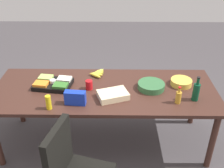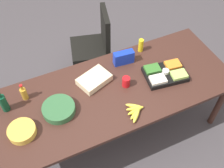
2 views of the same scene
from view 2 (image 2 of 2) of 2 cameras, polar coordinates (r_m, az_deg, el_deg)
The scene contains 13 objects.
ground_plane at distance 3.35m, azimuth -0.32°, elevation -9.88°, with size 10.00×10.00×0.00m, color #454144.
conference_table at distance 2.75m, azimuth -0.39°, elevation -2.38°, with size 2.58×0.98×0.80m.
office_chair at distance 3.67m, azimuth -3.84°, elevation 6.83°, with size 0.59×0.59×1.00m.
wine_bottle at distance 2.67m, azimuth -22.06°, elevation -3.68°, with size 0.08×0.08×0.28m.
chip_bag_blue at distance 2.90m, azimuth 2.48°, elevation 5.60°, with size 0.22×0.08×0.15m, color #1634B7.
dressing_bottle at distance 2.72m, azimuth -18.19°, elevation -1.87°, with size 0.07×0.07×0.20m.
veggie_tray at distance 2.85m, azimuth 11.21°, elevation 2.20°, with size 0.46×0.36×0.09m.
salad_bowl at distance 2.57m, azimuth -11.23°, elevation -5.23°, with size 0.31×0.31×0.07m, color #326439.
red_solo_cup at distance 2.70m, azimuth 3.05°, elevation 0.42°, with size 0.08×0.08×0.11m, color red.
mustard_bottle at distance 3.05m, azimuth 6.14°, elevation 8.16°, with size 0.06×0.06×0.16m, color yellow.
banana_bunch at distance 2.53m, azimuth 4.98°, elevation -5.66°, with size 0.19×0.24×0.04m.
chip_bowl at distance 2.53m, azimuth -18.55°, elevation -9.46°, with size 0.25×0.25×0.07m, color gold.
sheet_cake at distance 2.75m, azimuth -3.79°, elevation 0.95°, with size 0.32×0.22×0.07m, color beige.
Camera 2 is at (0.68, 1.52, 2.91)m, focal length 43.09 mm.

